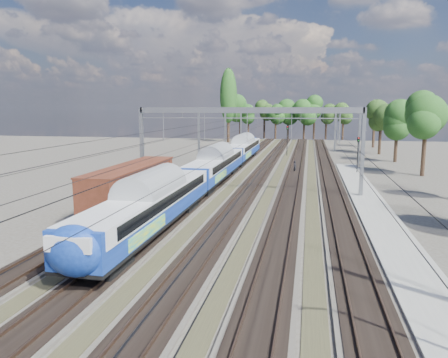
% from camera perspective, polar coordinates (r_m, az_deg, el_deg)
% --- Properties ---
extents(ground, '(220.00, 220.00, 0.00)m').
position_cam_1_polar(ground, '(18.26, -11.29, -20.28)').
color(ground, '#47423A').
rests_on(ground, ground).
extents(track_bed, '(21.00, 130.00, 0.34)m').
position_cam_1_polar(track_bed, '(60.60, 4.97, 0.87)').
color(track_bed, '#47423A').
rests_on(track_bed, ground).
extents(platform, '(3.00, 70.00, 0.30)m').
position_cam_1_polar(platform, '(36.18, 19.88, -5.35)').
color(platform, gray).
rests_on(platform, ground).
extents(catenary, '(25.65, 130.00, 9.00)m').
position_cam_1_polar(catenary, '(67.62, 6.03, 7.09)').
color(catenary, gray).
rests_on(catenary, ground).
extents(tree_belt, '(39.48, 98.20, 11.51)m').
position_cam_1_polar(tree_belt, '(110.37, 11.11, 8.65)').
color(tree_belt, black).
rests_on(tree_belt, ground).
extents(poplar, '(4.40, 4.40, 19.04)m').
position_cam_1_polar(poplar, '(114.56, 0.58, 10.78)').
color(poplar, black).
rests_on(poplar, ground).
extents(emu_train, '(3.11, 65.78, 4.55)m').
position_cam_1_polar(emu_train, '(51.55, -1.12, 2.31)').
color(emu_train, black).
rests_on(emu_train, ground).
extents(freight_boxcar, '(3.05, 14.70, 3.79)m').
position_cam_1_polar(freight_boxcar, '(39.36, -11.97, -0.62)').
color(freight_boxcar, black).
rests_on(freight_boxcar, ground).
extents(worker, '(0.48, 0.66, 1.66)m').
position_cam_1_polar(worker, '(61.49, 9.25, 1.59)').
color(worker, black).
rests_on(worker, ground).
extents(signal_near, '(0.37, 0.34, 5.56)m').
position_cam_1_polar(signal_near, '(82.73, 8.26, 5.44)').
color(signal_near, black).
rests_on(signal_near, ground).
extents(signal_far, '(0.36, 0.34, 5.06)m').
position_cam_1_polar(signal_far, '(61.42, 17.09, 3.52)').
color(signal_far, black).
rests_on(signal_far, ground).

